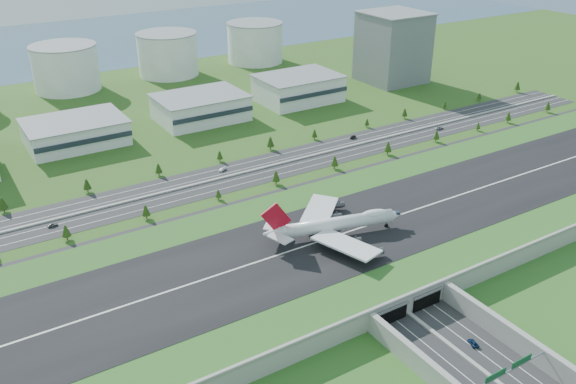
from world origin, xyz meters
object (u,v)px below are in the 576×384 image
office_tower (393,48)px  car_6 (439,128)px  boeing_747 (335,224)px  car_7 (222,169)px  car_4 (53,225)px  car_5 (353,137)px  car_2 (473,343)px

office_tower → car_6: size_ratio=9.14×
boeing_747 → car_7: boeing_747 is taller
car_4 → car_5: car_5 is taller
car_2 → car_5: size_ratio=0.97×
car_6 → car_4: bearing=88.2°
car_2 → office_tower: bearing=-112.0°
car_6 → car_2: bearing=136.9°
car_2 → boeing_747: bearing=-72.6°
boeing_747 → car_4: size_ratio=13.26×
office_tower → car_2: office_tower is taller
car_2 → car_6: (144.07, 163.54, 0.14)m
boeing_747 → car_6: size_ratio=10.62×
car_2 → car_7: car_7 is taller
car_2 → car_5: car_5 is taller
car_2 → car_4: size_ratio=1.03×
office_tower → boeing_747: (-197.62, -194.04, -13.77)m
car_6 → car_7: size_ratio=1.04×
car_6 → boeing_747: bearing=118.7°
office_tower → car_6: 119.85m
office_tower → car_7: (-201.11, -90.76, -26.54)m
boeing_747 → car_2: size_ratio=12.83×
car_4 → car_6: size_ratio=0.80×
office_tower → car_6: office_tower is taller
car_4 → car_7: car_7 is taller
boeing_747 → car_4: (-100.15, 87.91, -12.79)m
boeing_747 → car_6: boeing_747 is taller
office_tower → car_7: size_ratio=9.51×
car_4 → car_5: 190.85m
car_4 → car_6: (249.25, -0.20, 0.02)m
car_7 → office_tower: bearing=89.6°
car_6 → car_5: bearing=72.6°
office_tower → boeing_747: size_ratio=0.86×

